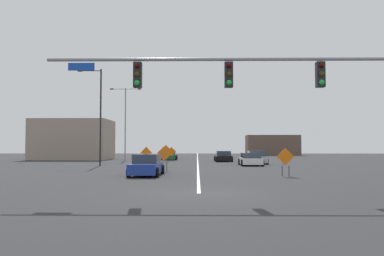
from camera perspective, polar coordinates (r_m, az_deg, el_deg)
name	(u,v)px	position (r m, az deg, el deg)	size (l,w,h in m)	color
ground	(199,194)	(16.33, 1.00, -9.43)	(176.34, 176.34, 0.00)	#2D2D30
road_centre_stripe	(198,158)	(65.23, 0.80, -4.32)	(0.16, 97.97, 0.01)	white
traffic_signal_assembly	(273,81)	(16.72, 11.59, 6.71)	(15.17, 0.44, 6.22)	gray
street_lamp_mid_left	(125,118)	(53.37, -9.58, 1.44)	(4.13, 0.24, 9.71)	gray
street_lamp_near_left	(99,112)	(40.36, -13.26, 2.20)	(2.42, 0.24, 9.60)	black
construction_sign_right_shoulder	(166,151)	(49.77, -3.76, -3.33)	(1.33, 0.30, 2.08)	orange
construction_sign_median_far	(172,152)	(52.09, -2.97, -3.49)	(1.19, 0.31, 1.84)	orange
construction_sign_median_near	(164,155)	(30.89, -4.07, -3.93)	(1.17, 0.06, 1.93)	orange
construction_sign_left_lane	(285,158)	(26.01, 13.31, -4.28)	(1.12, 0.05, 1.82)	orange
construction_sign_right_lane	(146,155)	(34.11, -6.62, -3.90)	(1.24, 0.33, 1.88)	orange
car_white_near	(250,159)	(40.03, 8.42, -4.49)	(2.21, 4.43, 1.26)	white
car_green_approaching	(170,156)	(56.06, -3.24, -3.98)	(2.09, 4.28, 1.31)	#196B38
car_silver_mid	(256,158)	(43.87, 9.25, -4.24)	(2.23, 4.33, 1.43)	#B7BABF
car_blue_distant	(147,165)	(26.33, -6.54, -5.36)	(2.05, 4.59, 1.41)	#1E389E
car_black_far	(223,157)	(50.20, 4.51, -4.12)	(2.20, 4.48, 1.33)	black
roadside_building_west	(73,140)	(60.31, -16.72, -1.62)	(10.66, 7.91, 5.77)	gray
roadside_building_east	(272,145)	(84.47, 11.50, -2.46)	(10.74, 5.18, 4.22)	brown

